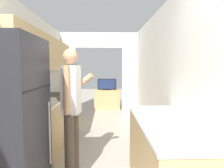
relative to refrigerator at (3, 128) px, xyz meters
The scene contains 10 objects.
wall_left 1.65m from the refrigerator, 101.72° to the left, with size 0.38×7.28×2.50m.
wall_right 2.30m from the refrigerator, 29.04° to the left, with size 0.06×7.28×2.50m.
wall_far_with_doorway 4.28m from the refrigerator, 79.18° to the left, with size 2.72×0.06×2.50m.
counter_left 2.18m from the refrigerator, 91.63° to the left, with size 0.62×3.49×0.91m.
counter_right 1.71m from the refrigerator, ahead, with size 0.62×1.61×0.91m.
refrigerator is the anchor object (origin of this frame).
range_oven 2.22m from the refrigerator, 91.37° to the left, with size 0.66×0.76×1.05m.
person 0.88m from the refrigerator, 51.82° to the left, with size 0.55×0.43×1.71m.
tv_cabinet 5.11m from the refrigerator, 78.17° to the left, with size 0.88×0.42×0.67m.
television 5.04m from the refrigerator, 78.08° to the left, with size 0.65×0.16×0.39m.
Camera 1 is at (0.21, -1.19, 1.48)m, focal length 32.00 mm.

